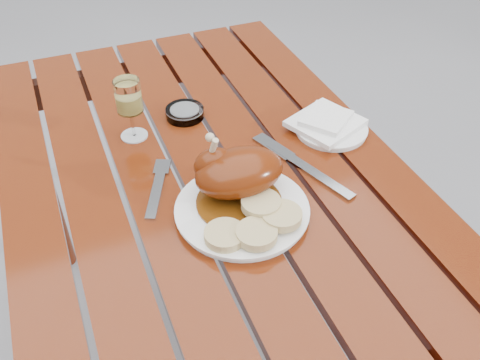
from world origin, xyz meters
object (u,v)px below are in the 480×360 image
object	(u,v)px
wine_glass	(130,110)
dinner_plate	(242,211)
side_plate	(331,129)
ashtray	(185,113)
table	(207,276)

from	to	relation	value
wine_glass	dinner_plate	bearing A→B (deg)	-68.00
dinner_plate	side_plate	size ratio (longest dim) A/B	1.54
side_plate	ashtray	world-z (taller)	ashtray
dinner_plate	side_plate	xyz separation A→B (m)	(0.29, 0.17, -0.00)
ashtray	dinner_plate	bearing A→B (deg)	-89.80
table	wine_glass	distance (m)	0.48
dinner_plate	wine_glass	world-z (taller)	wine_glass
side_plate	ashtray	bearing A→B (deg)	148.10
table	dinner_plate	world-z (taller)	dinner_plate
table	side_plate	size ratio (longest dim) A/B	7.29
dinner_plate	ashtray	bearing A→B (deg)	90.20
table	ashtray	distance (m)	0.43
wine_glass	table	bearing A→B (deg)	-53.44
dinner_plate	ashtray	xyz separation A→B (m)	(-0.00, 0.35, 0.00)
side_plate	ashtray	distance (m)	0.34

